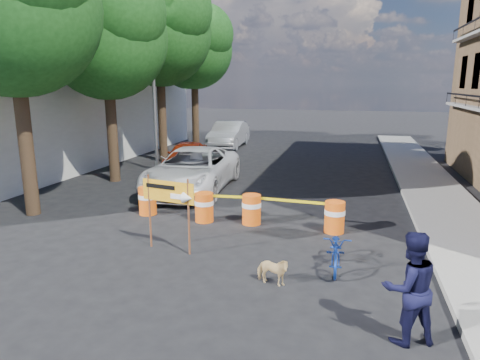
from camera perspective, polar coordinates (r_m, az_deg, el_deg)
The scene contains 19 objects.
ground at distance 10.47m, azimuth -3.51°, elevation -10.53°, with size 120.00×120.00×0.00m, color black.
sidewalk_east at distance 15.97m, azimuth 25.62°, elevation -3.26°, with size 2.40×40.00×0.15m, color gray.
white_building at distance 24.99m, azimuth -25.57°, elevation 8.93°, with size 8.00×22.00×6.00m, color silver.
tree_near at distance 14.98m, azimuth -28.08°, elevation 19.88°, with size 5.46×5.20×9.15m.
tree_mid_a at distance 18.96m, azimuth -17.29°, elevation 17.87°, with size 5.25×5.00×8.68m.
tree_mid_b at distance 23.42m, azimuth -10.62°, elevation 18.87°, with size 5.67×5.40×9.62m.
tree_far at distance 27.98m, azimuth -6.04°, elevation 16.96°, with size 5.04×4.80×8.84m.
streetlamp at distance 20.68m, azimuth -11.31°, elevation 13.19°, with size 1.25×0.18×8.00m.
barrel_far_left at distance 14.07m, azimuth -12.23°, elevation -2.63°, with size 0.58×0.58×0.90m.
barrel_mid_left at distance 13.09m, azimuth -4.80°, elevation -3.55°, with size 0.58×0.58×0.90m.
barrel_mid_right at distance 12.82m, azimuth 1.55°, elevation -3.85°, with size 0.58×0.58×0.90m.
barrel_far_right at distance 12.39m, azimuth 12.49°, elevation -4.76°, with size 0.58×0.58×0.90m.
detour_sign at distance 10.57m, azimuth -8.71°, elevation -2.37°, with size 1.47×0.45×1.91m.
pedestrian at distance 7.54m, azimuth 21.67°, elevation -13.21°, with size 0.92×0.72×1.90m, color black.
bicycle at distance 9.90m, azimuth 12.85°, elevation -6.97°, with size 0.59×0.89×1.70m, color #123396.
dog at distance 9.14m, azimuth 4.32°, elevation -12.00°, with size 0.34×0.74×0.63m, color #DCBC7E.
suv_white at distance 16.89m, azimuth -6.31°, elevation 1.38°, with size 2.75×5.96×1.66m, color white.
sedan_red at distance 21.25m, azimuth -7.16°, elevation 3.28°, with size 1.59×3.95×1.34m, color maroon.
sedan_silver at distance 28.29m, azimuth -1.48°, elevation 6.08°, with size 1.80×5.16×1.70m, color #BBBCC3.
Camera 1 is at (3.05, -9.12, 4.14)m, focal length 32.00 mm.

